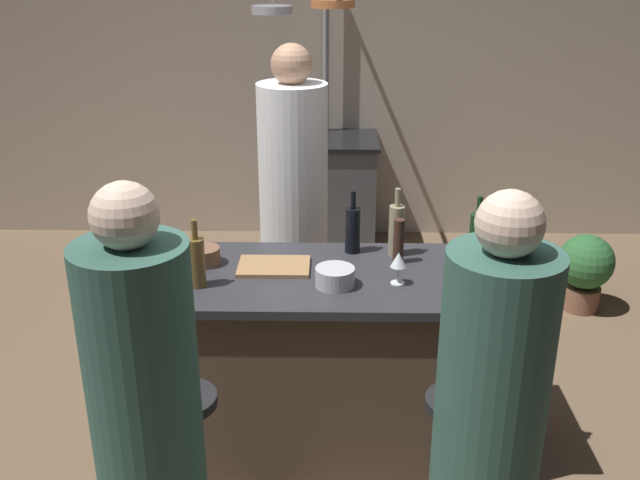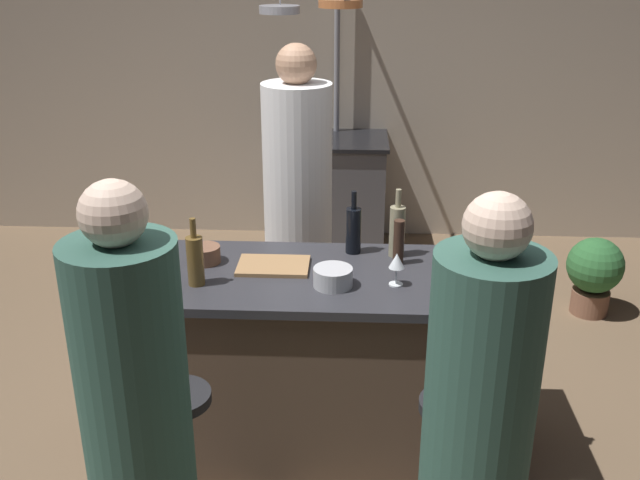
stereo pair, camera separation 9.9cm
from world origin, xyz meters
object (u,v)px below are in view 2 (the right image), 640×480
Objects in this scene: bar_stool_right at (449,467)px; guest_left at (139,441)px; potted_plant at (594,271)px; wine_bottle_red at (478,239)px; pepper_mill at (399,242)px; mixing_bowl_wooden at (205,254)px; wine_bottle_green at (506,264)px; chef at (298,219)px; mixing_bowl_steel at (333,277)px; guest_right at (475,454)px; wine_glass_near_left_guest at (397,262)px; cutting_board at (273,266)px; stove_range at (335,194)px; wine_bottle_dark at (353,229)px; wine_glass_by_chef at (500,242)px; wine_bottle_amber at (195,259)px; bar_stool_left at (182,458)px; wine_bottle_white at (397,230)px.

guest_left reaches higher than bar_stool_right.
wine_bottle_red reaches higher than potted_plant.
pepper_mill is 0.36m from wine_bottle_red.
wine_bottle_green is at bearing -9.27° from mixing_bowl_wooden.
chef reaches higher than guest_left.
bar_stool_right is 0.89m from mixing_bowl_steel.
guest_right is 1.20m from wine_bottle_red.
wine_glass_near_left_guest is 1.02× the size of mixing_bowl_wooden.
stove_range is at bearing 85.10° from cutting_board.
guest_right is 1.35m from wine_bottle_dark.
guest_left is 1.28m from wine_glass_near_left_guest.
chef is 1.22m from wine_glass_by_chef.
chef is 0.86m from mixing_bowl_wooden.
stove_range reaches higher than bar_stool_right.
mixing_bowl_steel reaches higher than mixing_bowl_wooden.
guest_left is 0.91m from wine_bottle_amber.
guest_right reaches higher than stove_range.
wine_bottle_dark reaches higher than wine_glass_by_chef.
wine_bottle_red is at bearing 33.29° from wine_glass_near_left_guest.
pepper_mill is at bearing -81.28° from stove_range.
wine_glass_by_chef is (0.66, -0.09, -0.01)m from wine_bottle_dark.
wine_glass_near_left_guest is 1.00× the size of wine_glass_by_chef.
guest_right is 1.31m from cutting_board.
wine_glass_by_chef is (0.97, -0.72, 0.18)m from chef.
cutting_board is 2.24× the size of mixing_bowl_wooden.
mixing_bowl_steel is 1.18× the size of mixing_bowl_wooden.
pepper_mill is (-0.18, 0.75, 0.63)m from bar_stool_right.
bar_stool_left is at bearing -113.77° from cutting_board.
chef is at bearing 70.58° from wine_bottle_amber.
guest_left reaches higher than wine_glass_by_chef.
potted_plant is 1.73× the size of wine_bottle_amber.
wine_bottle_green is (0.44, -0.34, -0.01)m from wine_bottle_white.
wine_bottle_green is at bearing 21.34° from bar_stool_left.
cutting_board is 0.32m from mixing_bowl_wooden.
pepper_mill reaches higher than stove_range.
wine_bottle_dark is (0.36, 0.20, 0.11)m from cutting_board.
bar_stool_left is at bearing 86.68° from guest_left.
guest_right is 11.37× the size of mixing_bowl_wooden.
wine_bottle_red is 2.14× the size of wine_glass_near_left_guest.
pepper_mill is at bearing -176.38° from wine_glass_by_chef.
wine_bottle_dark is (-0.39, 0.87, 0.64)m from bar_stool_right.
stove_range is 3.51m from guest_right.
mixing_bowl_steel is (-0.72, -0.00, -0.08)m from wine_bottle_green.
guest_left is at bearing -127.76° from pepper_mill.
stove_range is 3.11m from bar_stool_left.
stove_range is at bearing 99.02° from guest_right.
wine_bottle_amber is (-0.87, -0.35, -0.01)m from wine_bottle_white.
wine_bottle_amber is 2.06× the size of wine_glass_near_left_guest.
chef is 1.02m from mixing_bowl_steel.
wine_glass_by_chef is at bearing 70.43° from bar_stool_right.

